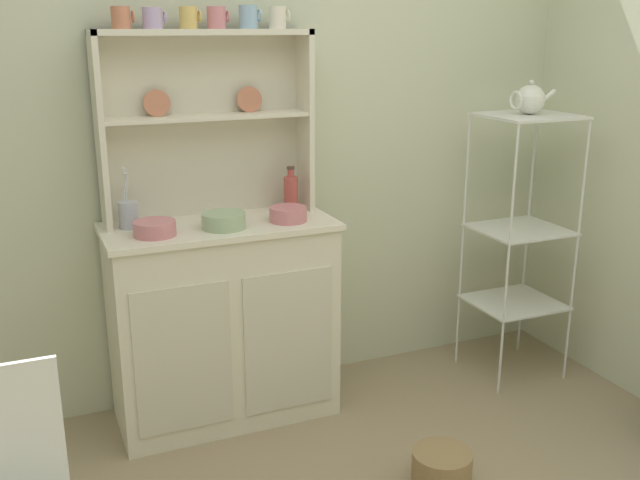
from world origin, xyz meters
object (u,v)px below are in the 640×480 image
object	(u,v)px
bakers_rack	(521,217)
utensil_jar	(129,214)
floor_basket	(441,470)
jam_bottle	(291,193)
bowl_mixing_large	(155,228)
hutch_cabinet	(223,319)
porcelain_teapot	(530,99)
cup_terracotta_0	(121,18)
hutch_shelf_unit	(204,111)

from	to	relation	value
bakers_rack	utensil_jar	xyz separation A→B (m)	(-1.78, 0.23, 0.14)
floor_basket	jam_bottle	world-z (taller)	jam_bottle
bakers_rack	bowl_mixing_large	bearing A→B (deg)	177.45
hutch_cabinet	bowl_mixing_large	size ratio (longest dim) A/B	5.80
bakers_rack	porcelain_teapot	world-z (taller)	porcelain_teapot
cup_terracotta_0	jam_bottle	bearing A→B (deg)	-3.07
floor_basket	bowl_mixing_large	world-z (taller)	bowl_mixing_large
jam_bottle	hutch_cabinet	bearing A→B (deg)	-166.27
hutch_shelf_unit	porcelain_teapot	size ratio (longest dim) A/B	3.99
hutch_cabinet	bowl_mixing_large	xyz separation A→B (m)	(-0.28, -0.07, 0.46)
hutch_cabinet	utensil_jar	bearing A→B (deg)	167.45
hutch_cabinet	porcelain_teapot	bearing A→B (deg)	-5.98
floor_basket	cup_terracotta_0	size ratio (longest dim) A/B	2.59
cup_terracotta_0	utensil_jar	distance (m)	0.76
hutch_cabinet	jam_bottle	world-z (taller)	jam_bottle
jam_bottle	utensil_jar	distance (m)	0.71
hutch_shelf_unit	utensil_jar	bearing A→B (deg)	-166.43
bowl_mixing_large	utensil_jar	world-z (taller)	utensil_jar
cup_terracotta_0	jam_bottle	world-z (taller)	cup_terracotta_0
hutch_cabinet	floor_basket	world-z (taller)	hutch_cabinet
hutch_shelf_unit	utensil_jar	world-z (taller)	hutch_shelf_unit
hutch_shelf_unit	jam_bottle	size ratio (longest dim) A/B	4.45
porcelain_teapot	hutch_cabinet	bearing A→B (deg)	174.02
hutch_shelf_unit	porcelain_teapot	xyz separation A→B (m)	(1.43, -0.31, 0.02)
bowl_mixing_large	jam_bottle	size ratio (longest dim) A/B	0.83
cup_terracotta_0	hutch_shelf_unit	bearing A→B (deg)	7.45
bakers_rack	utensil_jar	size ratio (longest dim) A/B	5.17
hutch_shelf_unit	utensil_jar	distance (m)	0.53
porcelain_teapot	bowl_mixing_large	bearing A→B (deg)	177.45
porcelain_teapot	bakers_rack	bearing A→B (deg)	0.00
bakers_rack	bowl_mixing_large	size ratio (longest dim) A/B	7.74
hutch_shelf_unit	utensil_jar	size ratio (longest dim) A/B	3.60
hutch_cabinet	utensil_jar	distance (m)	0.61
hutch_shelf_unit	floor_basket	bearing A→B (deg)	-60.05
bakers_rack	hutch_cabinet	bearing A→B (deg)	174.03
bakers_rack	floor_basket	xyz separation A→B (m)	(-0.84, -0.70, -0.72)
hutch_cabinet	utensil_jar	world-z (taller)	utensil_jar
hutch_cabinet	floor_basket	xyz separation A→B (m)	(0.59, -0.85, -0.38)
bowl_mixing_large	porcelain_teapot	size ratio (longest dim) A/B	0.74
bowl_mixing_large	bakers_rack	bearing A→B (deg)	-2.55
bakers_rack	bowl_mixing_large	xyz separation A→B (m)	(-1.71, 0.08, 0.11)
cup_terracotta_0	porcelain_teapot	xyz separation A→B (m)	(1.75, -0.27, -0.35)
bakers_rack	utensil_jar	world-z (taller)	bakers_rack
floor_basket	utensil_jar	distance (m)	1.58
floor_basket	bowl_mixing_large	distance (m)	1.43
hutch_cabinet	utensil_jar	size ratio (longest dim) A/B	3.87
porcelain_teapot	floor_basket	bearing A→B (deg)	-140.13
bakers_rack	jam_bottle	distance (m)	1.11
utensil_jar	hutch_shelf_unit	bearing A→B (deg)	13.57
cup_terracotta_0	bowl_mixing_large	xyz separation A→B (m)	(0.04, -0.20, -0.79)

